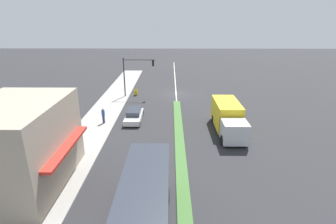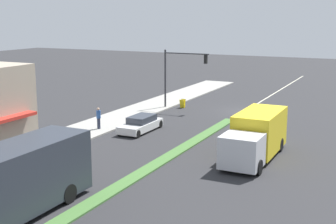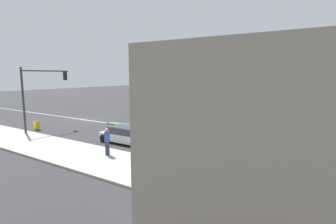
# 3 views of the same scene
# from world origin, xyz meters

# --- Properties ---
(ground_plane) EXTENTS (160.00, 160.00, 0.00)m
(ground_plane) POSITION_xyz_m (0.00, 18.00, 0.00)
(ground_plane) COLOR #2B2B2D
(sidewalk_right) EXTENTS (4.00, 73.00, 0.12)m
(sidewalk_right) POSITION_xyz_m (9.00, 18.50, 0.06)
(sidewalk_right) COLOR #9E9B93
(sidewalk_right) RESTS_ON ground
(lane_marking_center) EXTENTS (0.16, 60.00, 0.01)m
(lane_marking_center) POSITION_xyz_m (0.00, 0.00, 0.00)
(lane_marking_center) COLOR beige
(lane_marking_center) RESTS_ON ground
(building_corner_store) EXTENTS (6.47, 8.11, 5.81)m
(building_corner_store) POSITION_xyz_m (11.01, 23.13, 3.02)
(building_corner_store) COLOR tan
(building_corner_store) RESTS_ON sidewalk_right
(traffic_signal_main) EXTENTS (4.59, 0.34, 5.60)m
(traffic_signal_main) POSITION_xyz_m (6.12, 1.60, 3.90)
(traffic_signal_main) COLOR #333338
(traffic_signal_main) RESTS_ON sidewalk_right
(pedestrian) EXTENTS (0.34, 0.34, 1.70)m
(pedestrian) POSITION_xyz_m (8.19, 12.14, 1.01)
(pedestrian) COLOR #282D42
(pedestrian) RESTS_ON sidewalk_right
(warning_aframe_sign) EXTENTS (0.45, 0.53, 0.84)m
(warning_aframe_sign) POSITION_xyz_m (6.05, 0.77, 0.43)
(warning_aframe_sign) COLOR yellow
(warning_aframe_sign) RESTS_ON ground
(delivery_truck) EXTENTS (2.44, 7.50, 2.87)m
(delivery_truck) POSITION_xyz_m (-5.00, 13.85, 1.47)
(delivery_truck) COLOR silver
(delivery_truck) RESTS_ON ground
(van_white) EXTENTS (1.75, 4.45, 1.23)m
(van_white) POSITION_xyz_m (5.00, 11.00, 0.59)
(van_white) COLOR silver
(van_white) RESTS_ON ground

